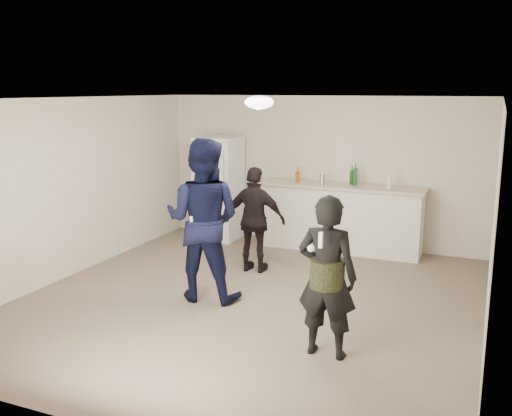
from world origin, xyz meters
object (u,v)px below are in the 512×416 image
at_px(woman, 327,277).
at_px(spectator, 255,220).
at_px(man, 203,220).
at_px(fridge, 219,188).
at_px(shaker, 322,179).
at_px(counter, 340,219).

relative_size(woman, spectator, 1.07).
relative_size(man, woman, 1.24).
xyz_separation_m(fridge, shaker, (1.88, -0.03, 0.28)).
distance_m(counter, fridge, 2.21).
height_order(fridge, woman, fridge).
relative_size(counter, fridge, 1.44).
xyz_separation_m(shaker, man, (-0.73, -2.71, -0.16)).
bearing_deg(fridge, counter, 1.84).
distance_m(fridge, woman, 4.75).
xyz_separation_m(fridge, man, (1.15, -2.74, 0.12)).
bearing_deg(man, woman, 146.09).
relative_size(fridge, shaker, 10.59).
bearing_deg(fridge, spectator, -48.29).
bearing_deg(counter, fridge, -178.16).
distance_m(shaker, woman, 3.83).
bearing_deg(shaker, woman, -72.74).
bearing_deg(counter, spectator, -118.63).
xyz_separation_m(counter, man, (-1.02, -2.81, 0.49)).
height_order(counter, woman, woman).
bearing_deg(woman, spectator, -51.46).
xyz_separation_m(woman, spectator, (-1.69, 2.19, -0.05)).
height_order(counter, man, man).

